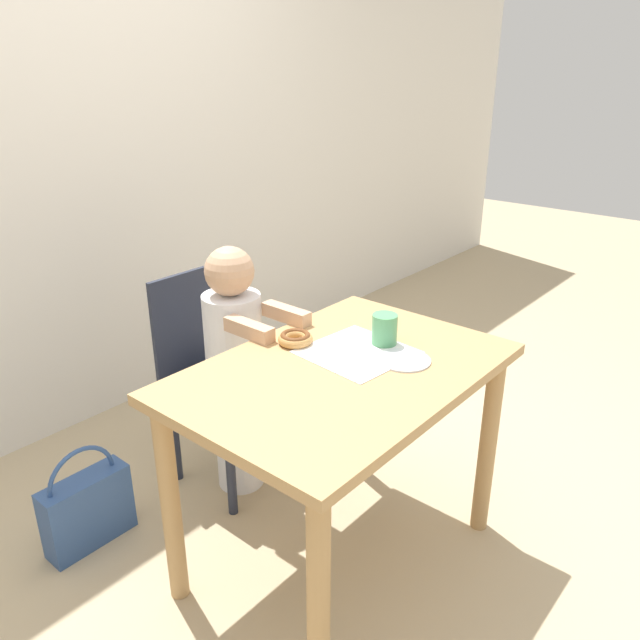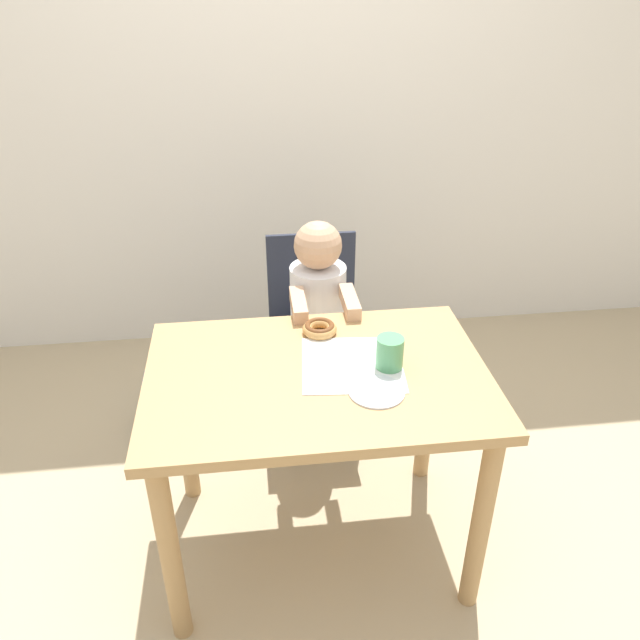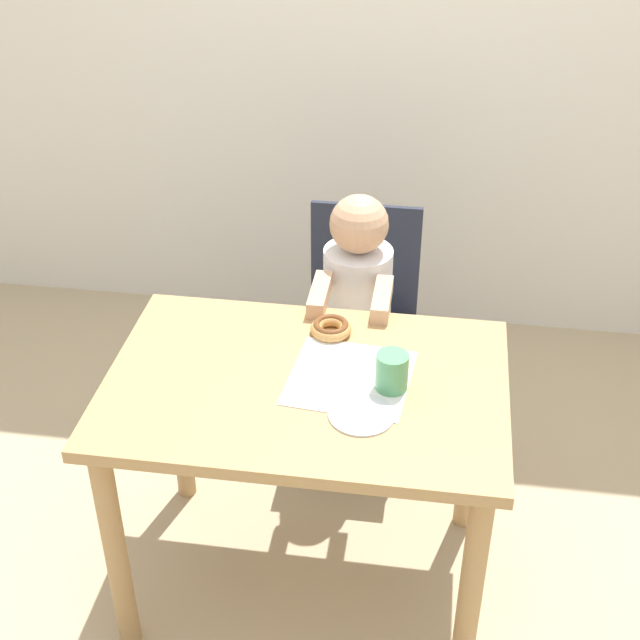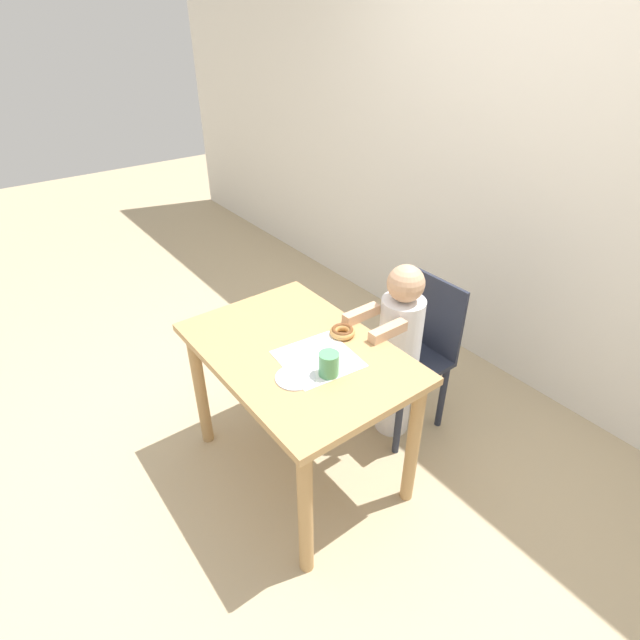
{
  "view_description": "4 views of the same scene",
  "coord_description": "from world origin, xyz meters",
  "px_view_note": "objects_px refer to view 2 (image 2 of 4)",
  "views": [
    {
      "loc": [
        -1.33,
        -1.04,
        1.6
      ],
      "look_at": [
        0.02,
        0.11,
        0.86
      ],
      "focal_mm": 35.0,
      "sensor_mm": 36.0,
      "label": 1
    },
    {
      "loc": [
        -0.18,
        -1.54,
        1.82
      ],
      "look_at": [
        0.02,
        0.11,
        0.86
      ],
      "focal_mm": 35.0,
      "sensor_mm": 36.0,
      "label": 2
    },
    {
      "loc": [
        0.31,
        -1.81,
        2.13
      ],
      "look_at": [
        0.02,
        0.11,
        0.86
      ],
      "focal_mm": 50.0,
      "sensor_mm": 36.0,
      "label": 3
    },
    {
      "loc": [
        1.46,
        -0.99,
        2.01
      ],
      "look_at": [
        0.02,
        0.11,
        0.86
      ],
      "focal_mm": 28.0,
      "sensor_mm": 36.0,
      "label": 4
    }
  ],
  "objects_px": {
    "child_figure": "(318,336)",
    "cup": "(390,352)",
    "chair": "(315,337)",
    "handbag": "(183,397)",
    "donut": "(320,328)"
  },
  "relations": [
    {
      "from": "chair",
      "to": "child_figure",
      "type": "xyz_separation_m",
      "value": [
        0.0,
        -0.12,
        0.08
      ]
    },
    {
      "from": "chair",
      "to": "cup",
      "type": "height_order",
      "value": "chair"
    },
    {
      "from": "child_figure",
      "to": "cup",
      "type": "relative_size",
      "value": 9.62
    },
    {
      "from": "donut",
      "to": "handbag",
      "type": "bearing_deg",
      "value": 137.39
    },
    {
      "from": "child_figure",
      "to": "handbag",
      "type": "relative_size",
      "value": 2.55
    },
    {
      "from": "chair",
      "to": "donut",
      "type": "relative_size",
      "value": 7.49
    },
    {
      "from": "handbag",
      "to": "cup",
      "type": "distance_m",
      "value": 1.22
    },
    {
      "from": "child_figure",
      "to": "handbag",
      "type": "distance_m",
      "value": 0.71
    },
    {
      "from": "cup",
      "to": "child_figure",
      "type": "bearing_deg",
      "value": 104.86
    },
    {
      "from": "cup",
      "to": "chair",
      "type": "bearing_deg",
      "value": 102.42
    },
    {
      "from": "child_figure",
      "to": "cup",
      "type": "height_order",
      "value": "child_figure"
    },
    {
      "from": "child_figure",
      "to": "cup",
      "type": "bearing_deg",
      "value": -75.14
    },
    {
      "from": "cup",
      "to": "handbag",
      "type": "bearing_deg",
      "value": 135.37
    },
    {
      "from": "child_figure",
      "to": "donut",
      "type": "xyz_separation_m",
      "value": [
        -0.04,
        -0.34,
        0.24
      ]
    },
    {
      "from": "child_figure",
      "to": "handbag",
      "type": "bearing_deg",
      "value": 164.67
    }
  ]
}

